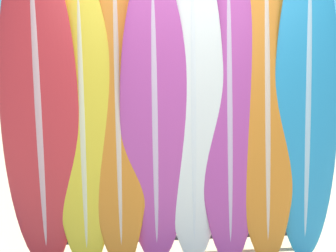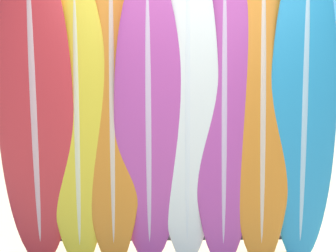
{
  "view_description": "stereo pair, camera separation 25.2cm",
  "coord_description": "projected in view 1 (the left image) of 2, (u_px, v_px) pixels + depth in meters",
  "views": [
    {
      "loc": [
        -0.55,
        -2.65,
        2.25
      ],
      "look_at": [
        -0.23,
        1.52,
        0.83
      ],
      "focal_mm": 50.0,
      "sensor_mm": 36.0,
      "label": 1
    },
    {
      "loc": [
        -0.29,
        -2.66,
        2.25
      ],
      "look_at": [
        -0.23,
        1.52,
        0.83
      ],
      "focal_mm": 50.0,
      "sensor_mm": 36.0,
      "label": 2
    }
  ],
  "objects": [
    {
      "name": "person_mid_beach",
      "position": [
        310.0,
        59.0,
        7.7
      ],
      "size": [
        0.26,
        0.25,
        1.52
      ],
      "rotation": [
        0.0,
        0.0,
        5.6
      ],
      "color": "#846047",
      "rests_on": "ground_plane"
    },
    {
      "name": "surfboard_slot_4",
      "position": [
        193.0,
        107.0,
        3.59
      ],
      "size": [
        0.48,
        0.56,
        2.47
      ],
      "color": "silver",
      "rests_on": "ground_plane"
    },
    {
      "name": "surfboard_slot_6",
      "position": [
        266.0,
        100.0,
        3.65
      ],
      "size": [
        0.51,
        0.77,
        2.53
      ],
      "color": "orange",
      "rests_on": "ground_plane"
    },
    {
      "name": "surfboard_slot_2",
      "position": [
        118.0,
        99.0,
        3.57
      ],
      "size": [
        0.49,
        0.76,
        2.59
      ],
      "color": "orange",
      "rests_on": "ground_plane"
    },
    {
      "name": "surfboard_slot_3",
      "position": [
        155.0,
        119.0,
        3.56
      ],
      "size": [
        0.53,
        0.47,
        2.31
      ],
      "color": "#B23D8E",
      "rests_on": "ground_plane"
    },
    {
      "name": "person_near_water",
      "position": [
        188.0,
        27.0,
        10.91
      ],
      "size": [
        0.29,
        0.28,
        1.7
      ],
      "rotation": [
        0.0,
        0.0,
        5.54
      ],
      "color": "tan",
      "rests_on": "ground_plane"
    },
    {
      "name": "person_far_left",
      "position": [
        133.0,
        42.0,
        9.47
      ],
      "size": [
        0.22,
        0.26,
        1.51
      ],
      "rotation": [
        0.0,
        0.0,
        2.02
      ],
      "color": "tan",
      "rests_on": "ground_plane"
    },
    {
      "name": "surfboard_slot_7",
      "position": [
        307.0,
        105.0,
        3.65
      ],
      "size": [
        0.52,
        0.6,
        2.46
      ],
      "color": "teal",
      "rests_on": "ground_plane"
    },
    {
      "name": "surfboard_slot_0",
      "position": [
        39.0,
        109.0,
        3.49
      ],
      "size": [
        0.58,
        0.52,
        2.49
      ],
      "color": "red",
      "rests_on": "ground_plane"
    },
    {
      "name": "surfboard_slot_5",
      "position": [
        229.0,
        110.0,
        3.63
      ],
      "size": [
        0.5,
        0.69,
        2.4
      ],
      "color": "#B23D8E",
      "rests_on": "ground_plane"
    },
    {
      "name": "surfboard_rack",
      "position": [
        175.0,
        203.0,
        3.78
      ],
      "size": [
        2.37,
        0.04,
        0.81
      ],
      "color": "#28282D",
      "rests_on": "ground_plane"
    },
    {
      "name": "person_far_right",
      "position": [
        240.0,
        51.0,
        8.41
      ],
      "size": [
        0.25,
        0.2,
        1.52
      ],
      "rotation": [
        0.0,
        0.0,
        3.43
      ],
      "color": "tan",
      "rests_on": "ground_plane"
    },
    {
      "name": "surfboard_slot_1",
      "position": [
        83.0,
        123.0,
        3.55
      ],
      "size": [
        0.5,
        0.6,
        2.26
      ],
      "color": "yellow",
      "rests_on": "ground_plane"
    }
  ]
}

